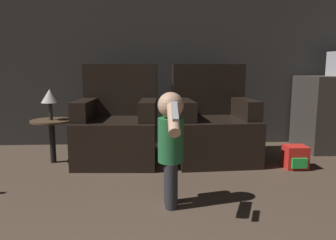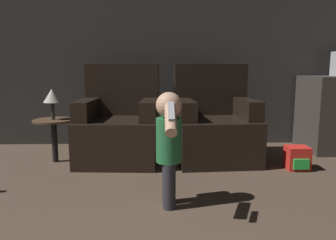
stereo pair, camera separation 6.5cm
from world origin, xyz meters
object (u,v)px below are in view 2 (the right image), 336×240
armchair_left (120,127)px  lamp (52,96)px  toy_backpack (297,158)px  armchair_right (214,127)px  person_toddler (169,140)px

armchair_left → lamp: 0.76m
armchair_left → toy_backpack: bearing=-9.0°
armchair_right → toy_backpack: bearing=-30.2°
person_toddler → lamp: 1.66m
armchair_right → person_toddler: size_ratio=1.24×
person_toddler → toy_backpack: (1.29, 0.83, -0.38)m
armchair_left → armchair_right: size_ratio=1.00×
armchair_left → toy_backpack: size_ratio=4.54×
person_toddler → lamp: size_ratio=2.58×
person_toddler → armchair_right: bearing=-25.5°
armchair_left → lamp: bearing=-172.2°
armchair_left → toy_backpack: 1.84m
person_toddler → toy_backpack: bearing=-59.0°
armchair_right → person_toddler: (-0.53, -1.22, 0.13)m
person_toddler → toy_backpack: size_ratio=3.65×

